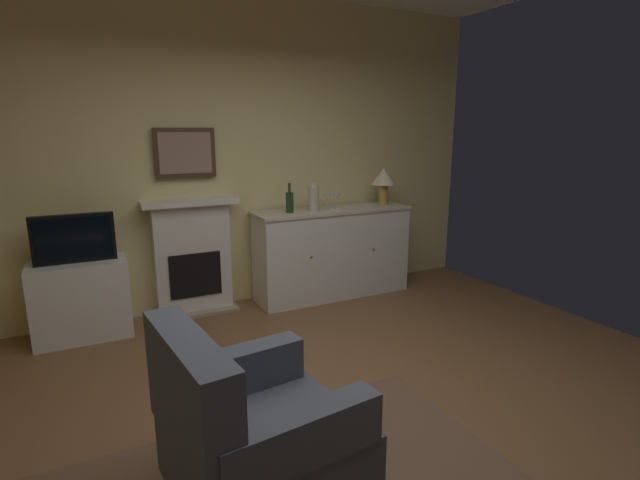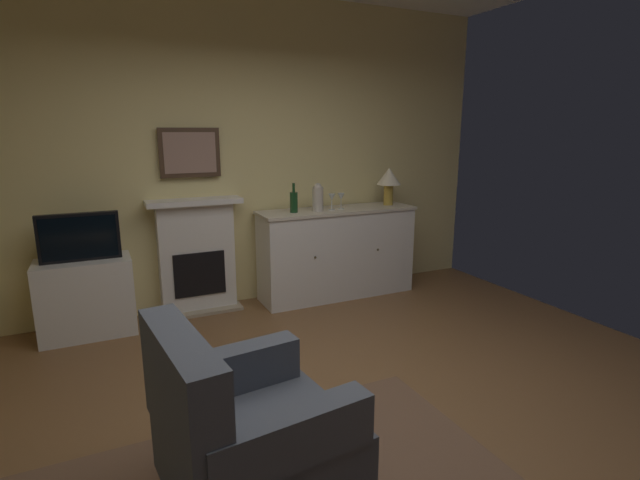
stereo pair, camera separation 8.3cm
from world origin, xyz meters
TOP-DOWN VIEW (x-y plane):
  - ground_plane at (0.00, 0.00)m, footprint 5.50×4.85m
  - wall_rear at (0.00, 2.40)m, footprint 5.50×0.06m
  - fireplace_unit at (-0.47, 2.27)m, footprint 0.87×0.30m
  - framed_picture at (-0.47, 2.31)m, footprint 0.55×0.04m
  - sideboard_cabinet at (0.94, 2.09)m, footprint 1.66×0.49m
  - table_lamp at (1.56, 2.09)m, footprint 0.26×0.26m
  - wine_bottle at (0.45, 2.07)m, footprint 0.08×0.08m
  - wine_glass_left at (0.86, 2.05)m, footprint 0.07×0.07m
  - wine_glass_center at (0.97, 2.06)m, footprint 0.07×0.07m
  - vase_decorative at (0.70, 2.04)m, footprint 0.11×0.11m
  - tv_cabinet at (-1.45, 2.11)m, footprint 0.75×0.42m
  - tv_set at (-1.45, 2.08)m, footprint 0.62×0.07m
  - armchair at (-0.78, -0.35)m, footprint 0.89×0.86m

SIDE VIEW (x-z plane):
  - ground_plane at x=0.00m, z-range -0.10..0.00m
  - tv_cabinet at x=-1.45m, z-range 0.00..0.66m
  - armchair at x=-0.78m, z-range -0.08..0.84m
  - sideboard_cabinet at x=0.94m, z-range 0.00..0.93m
  - fireplace_unit at x=-0.47m, z-range 0.00..1.10m
  - tv_set at x=-1.45m, z-range 0.66..1.06m
  - wine_bottle at x=0.45m, z-range 0.90..1.19m
  - wine_glass_left at x=0.86m, z-range 0.97..1.14m
  - wine_glass_center at x=0.97m, z-range 0.97..1.14m
  - vase_decorative at x=0.70m, z-range 0.93..1.21m
  - table_lamp at x=1.56m, z-range 1.01..1.41m
  - wall_rear at x=0.00m, z-range 0.00..2.99m
  - framed_picture at x=-0.47m, z-range 1.29..1.74m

